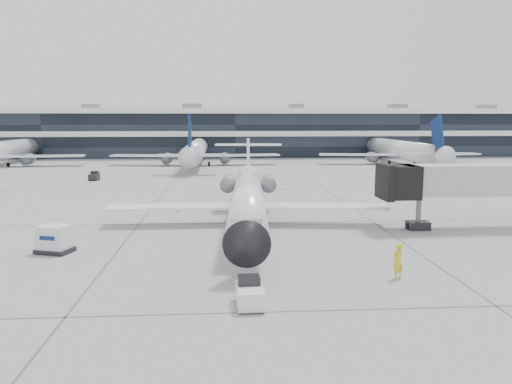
{
  "coord_description": "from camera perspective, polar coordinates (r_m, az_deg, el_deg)",
  "views": [
    {
      "loc": [
        -2.89,
        -41.77,
        8.8
      ],
      "look_at": [
        -0.06,
        0.35,
        2.6
      ],
      "focal_mm": 35.0,
      "sensor_mm": 36.0,
      "label": 1
    }
  ],
  "objects": [
    {
      "name": "jet_bridge",
      "position": [
        44.38,
        25.44,
        1.22
      ],
      "size": [
        16.7,
        3.7,
        5.37
      ],
      "rotation": [
        0.0,
        0.0,
        0.02
      ],
      "color": "silver",
      "rests_on": "ground"
    },
    {
      "name": "cargo_uld",
      "position": [
        35.72,
        -22.05,
        -5.04
      ],
      "size": [
        2.6,
        2.24,
        1.8
      ],
      "rotation": [
        0.0,
        0.0,
        -0.32
      ],
      "color": "black",
      "rests_on": "ground"
    },
    {
      "name": "baggage_tug",
      "position": [
        24.09,
        -0.72,
        -11.55
      ],
      "size": [
        1.31,
        2.14,
        1.33
      ],
      "rotation": [
        0.0,
        0.0,
        0.03
      ],
      "color": "white",
      "rests_on": "ground"
    },
    {
      "name": "far_tug",
      "position": [
        75.87,
        -18.0,
        1.73
      ],
      "size": [
        1.25,
        2.07,
        1.31
      ],
      "rotation": [
        0.0,
        0.0,
        -0.02
      ],
      "color": "black",
      "rests_on": "ground"
    },
    {
      "name": "traffic_cone",
      "position": [
        48.24,
        -8.91,
        -1.95
      ],
      "size": [
        0.39,
        0.39,
        0.53
      ],
      "rotation": [
        0.0,
        0.0,
        -0.09
      ],
      "color": "orange",
      "rests_on": "ground"
    },
    {
      "name": "regional_jet",
      "position": [
        41.37,
        -0.93,
        -0.69
      ],
      "size": [
        23.33,
        29.12,
        6.72
      ],
      "rotation": [
        0.0,
        0.0,
        -0.05
      ],
      "color": "white",
      "rests_on": "ground"
    },
    {
      "name": "bg_jet_center",
      "position": [
        97.31,
        -6.84,
        3.11
      ],
      "size": [
        32.0,
        40.0,
        9.6
      ],
      "primitive_type": null,
      "color": "silver",
      "rests_on": "ground"
    },
    {
      "name": "terminal",
      "position": [
        123.86,
        -2.52,
        6.59
      ],
      "size": [
        170.0,
        22.0,
        10.0
      ],
      "primitive_type": "cube",
      "color": "black",
      "rests_on": "ground"
    },
    {
      "name": "ground",
      "position": [
        42.79,
        0.12,
        -3.51
      ],
      "size": [
        220.0,
        220.0,
        0.0
      ],
      "primitive_type": "plane",
      "color": "#98989B",
      "rests_on": "ground"
    },
    {
      "name": "ramp_worker",
      "position": [
        28.93,
        15.89,
        -7.56
      ],
      "size": [
        0.89,
        0.81,
        2.05
      ],
      "primitive_type": "imported",
      "rotation": [
        0.0,
        0.0,
        3.7
      ],
      "color": "yellow",
      "rests_on": "ground"
    },
    {
      "name": "bg_jet_right",
      "position": [
        103.25,
        15.95,
        3.14
      ],
      "size": [
        32.0,
        40.0,
        9.6
      ],
      "primitive_type": null,
      "color": "silver",
      "rests_on": "ground"
    }
  ]
}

